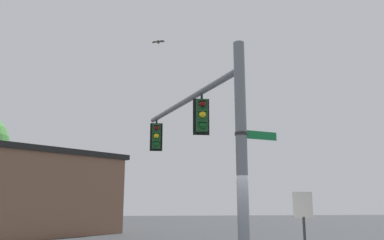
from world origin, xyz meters
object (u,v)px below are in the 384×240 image
traffic_light_mid_inner (156,136)px  historical_marker (304,217)px  traffic_light_nearest_pole (202,115)px  bird_flying (158,42)px  street_name_sign (250,135)px

traffic_light_mid_inner → historical_marker: size_ratio=0.62×
traffic_light_nearest_pole → bird_flying: (1.44, -0.92, 2.87)m
traffic_light_nearest_pole → street_name_sign: 2.55m
street_name_sign → traffic_light_mid_inner: bearing=-69.5°
street_name_sign → bird_flying: size_ratio=2.82×
traffic_light_nearest_pole → traffic_light_mid_inner: bearing=-71.8°
street_name_sign → bird_flying: 5.48m
traffic_light_mid_inner → bird_flying: 4.39m
traffic_light_mid_inner → street_name_sign: 6.87m
street_name_sign → historical_marker: street_name_sign is taller
traffic_light_nearest_pole → traffic_light_mid_inner: 4.46m
traffic_light_nearest_pole → historical_marker: size_ratio=0.62×
traffic_light_nearest_pole → street_name_sign: (-0.99, 2.13, -0.98)m
bird_flying → street_name_sign: bearing=128.5°
bird_flying → historical_marker: size_ratio=0.21×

